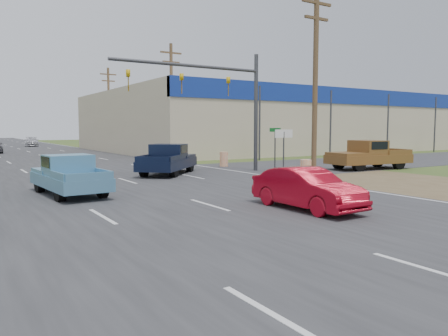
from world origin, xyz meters
TOP-DOWN VIEW (x-y plane):
  - ground at (0.00, 0.00)m, footprint 200.00×200.00m
  - main_road at (0.00, 40.00)m, footprint 15.00×180.00m
  - cross_road at (0.00, 18.00)m, footprint 120.00×10.00m
  - dirt_verge at (11.00, 10.00)m, footprint 8.00×18.00m
  - big_box_store at (32.00, 39.93)m, footprint 50.00×28.10m
  - utility_pole_1 at (9.50, 13.00)m, footprint 2.00×0.28m
  - utility_pole_2 at (9.50, 31.00)m, footprint 2.00×0.28m
  - utility_pole_3 at (9.50, 49.00)m, footprint 2.00×0.28m
  - tree_3 at (55.00, 70.00)m, footprint 8.40×8.40m
  - tree_5 at (30.00, 95.00)m, footprint 7.98×7.98m
  - barrel_0 at (8.00, 12.00)m, footprint 0.56×0.56m
  - barrel_1 at (8.40, 20.50)m, footprint 0.56×0.56m
  - lane_sign at (8.20, 14.00)m, footprint 1.20×0.08m
  - street_name_sign at (8.80, 15.50)m, footprint 0.80×0.08m
  - signal_mast at (5.82, 17.00)m, footprint 9.12×0.40m
  - red_convertible at (2.27, 5.74)m, footprint 1.47×4.02m
  - blue_pickup at (-3.44, 12.98)m, footprint 2.17×4.85m
  - navy_pickup at (3.15, 17.98)m, footprint 4.97×5.10m
  - brown_pickup at (15.06, 14.01)m, footprint 5.72×2.68m
  - distant_car_silver at (2.74, 64.31)m, footprint 2.48×4.83m

SIDE VIEW (x-z plane):
  - ground at x=0.00m, z-range 0.00..0.00m
  - dirt_verge at x=11.00m, z-range 0.00..0.01m
  - cross_road at x=0.00m, z-range 0.00..0.02m
  - main_road at x=0.00m, z-range 0.00..0.02m
  - barrel_0 at x=8.00m, z-range 0.00..1.00m
  - barrel_1 at x=8.40m, z-range 0.00..1.00m
  - red_convertible at x=2.27m, z-range 0.00..1.32m
  - distant_car_silver at x=2.74m, z-range 0.00..1.34m
  - blue_pickup at x=-3.44m, z-range 0.01..1.57m
  - navy_pickup at x=3.15m, z-range 0.01..1.72m
  - brown_pickup at x=15.06m, z-range 0.01..1.84m
  - street_name_sign at x=8.80m, z-range 0.30..2.91m
  - lane_sign at x=8.20m, z-range 0.64..3.16m
  - big_box_store at x=32.00m, z-range 0.01..6.61m
  - signal_mast at x=5.82m, z-range 1.30..8.30m
  - utility_pole_1 at x=9.50m, z-range 0.32..10.32m
  - utility_pole_2 at x=9.50m, z-range 0.32..10.32m
  - utility_pole_3 at x=9.50m, z-range 0.32..10.32m
  - tree_5 at x=30.00m, z-range 0.94..10.82m
  - tree_3 at x=55.00m, z-range 0.99..11.39m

